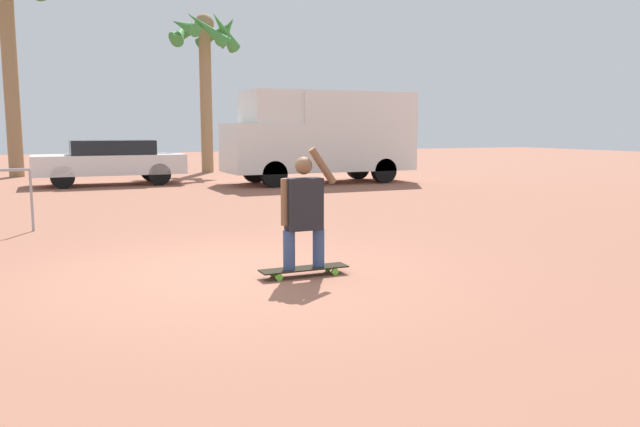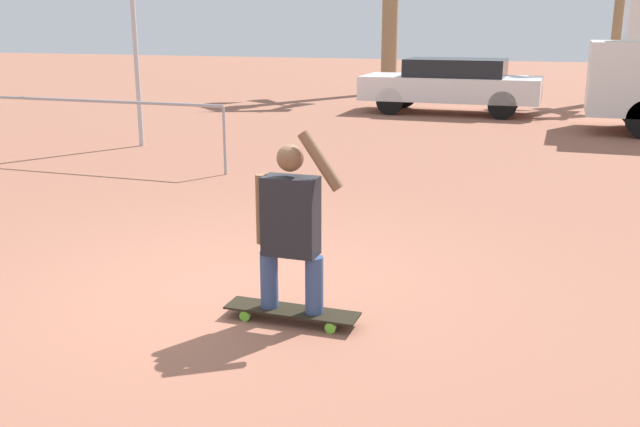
% 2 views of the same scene
% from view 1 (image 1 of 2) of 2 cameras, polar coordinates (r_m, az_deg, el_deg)
% --- Properties ---
extents(ground_plane, '(80.00, 80.00, 0.00)m').
position_cam_1_polar(ground_plane, '(7.59, -7.83, -5.47)').
color(ground_plane, '#935B47').
extents(skateboard, '(1.07, 0.26, 0.10)m').
position_cam_1_polar(skateboard, '(7.39, -1.47, -5.11)').
color(skateboard, black).
rests_on(skateboard, ground_plane).
extents(person_skateboarder, '(0.70, 0.22, 1.42)m').
position_cam_1_polar(person_skateboarder, '(7.26, -1.50, 0.55)').
color(person_skateboarder, '#384C7A').
rests_on(person_skateboarder, skateboard).
extents(camper_van, '(6.05, 2.10, 2.89)m').
position_cam_1_polar(camper_van, '(20.14, 0.25, 7.31)').
color(camper_van, black).
rests_on(camper_van, ground_plane).
extents(parked_car_white, '(4.47, 1.83, 1.38)m').
position_cam_1_polar(parked_car_white, '(20.49, -18.64, 4.61)').
color(parked_car_white, black).
rests_on(parked_car_white, ground_plane).
extents(palm_tree_near_van, '(2.91, 2.93, 6.23)m').
position_cam_1_polar(palm_tree_near_van, '(25.69, -10.50, 14.71)').
color(palm_tree_near_van, '#8E704C').
rests_on(palm_tree_near_van, ground_plane).
extents(palm_tree_center_background, '(3.26, 3.37, 7.86)m').
position_cam_1_polar(palm_tree_center_background, '(25.59, -26.78, 16.73)').
color(palm_tree_center_background, '#8E704C').
rests_on(palm_tree_center_background, ground_plane).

